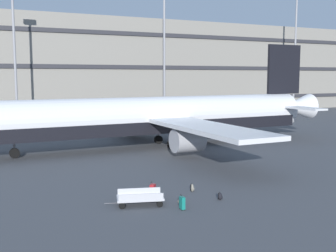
{
  "coord_description": "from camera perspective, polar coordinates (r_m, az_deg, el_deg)",
  "views": [
    {
      "loc": [
        -16.89,
        -35.11,
        7.24
      ],
      "look_at": [
        -2.17,
        -3.21,
        3.0
      ],
      "focal_mm": 44.44,
      "sensor_mm": 36.0,
      "label": 1
    }
  ],
  "objects": [
    {
      "name": "backpack_laid_flat",
      "position": [
        26.46,
        3.36,
        -8.48
      ],
      "size": [
        0.31,
        0.37,
        0.54
      ],
      "color": "gray",
      "rests_on": "ground_plane"
    },
    {
      "name": "light_mast_center_left",
      "position": [
        70.47,
        -0.52,
        12.53
      ],
      "size": [
        1.8,
        0.5,
        24.89
      ],
      "color": "gray",
      "rests_on": "ground_plane"
    },
    {
      "name": "suitcase_orange",
      "position": [
        22.96,
        1.97,
        -10.49
      ],
      "size": [
        0.22,
        0.39,
        0.85
      ],
      "color": "#147266",
      "rests_on": "ground_plane"
    },
    {
      "name": "ground_plane",
      "position": [
        39.63,
        0.91,
        -3.65
      ],
      "size": [
        600.0,
        600.0,
        0.0
      ],
      "primitive_type": "plane",
      "color": "#424449"
    },
    {
      "name": "suitcase_large",
      "position": [
        25.01,
        -2.11,
        -8.88
      ],
      "size": [
        0.46,
        0.47,
        0.98
      ],
      "color": "#B21E23",
      "rests_on": "ground_plane"
    },
    {
      "name": "terminal_structure",
      "position": [
        83.18,
        -13.17,
        7.8
      ],
      "size": [
        148.66,
        21.0,
        17.66
      ],
      "color": "gray",
      "rests_on": "ground_plane"
    },
    {
      "name": "backpack_upright",
      "position": [
        24.93,
        7.19,
        -9.56
      ],
      "size": [
        0.38,
        0.39,
        0.49
      ],
      "color": "black",
      "rests_on": "ground_plane"
    },
    {
      "name": "light_mast_center_right",
      "position": [
        85.71,
        17.08,
        11.02
      ],
      "size": [
        1.8,
        0.5,
        24.3
      ],
      "color": "gray",
      "rests_on": "ground_plane"
    },
    {
      "name": "airliner",
      "position": [
        42.39,
        -1.65,
        1.2
      ],
      "size": [
        41.32,
        33.35,
        10.86
      ],
      "color": "silver",
      "rests_on": "ground_plane"
    },
    {
      "name": "baggage_cart",
      "position": [
        23.78,
        -3.86,
        -9.79
      ],
      "size": [
        3.36,
        1.95,
        0.82
      ],
      "color": "#B7B7BC",
      "rests_on": "ground_plane"
    },
    {
      "name": "backpack_scuffed",
      "position": [
        23.92,
        1.74,
        -10.15
      ],
      "size": [
        0.44,
        0.42,
        0.53
      ],
      "color": "gray",
      "rests_on": "ground_plane"
    },
    {
      "name": "light_mast_left",
      "position": [
        64.27,
        -20.32,
        9.91
      ],
      "size": [
        1.8,
        0.5,
        18.93
      ],
      "color": "gray",
      "rests_on": "ground_plane"
    }
  ]
}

